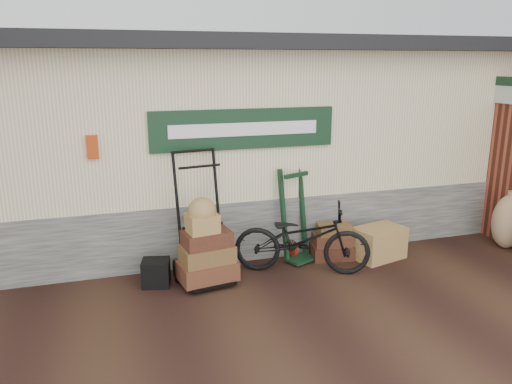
% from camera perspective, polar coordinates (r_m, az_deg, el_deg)
% --- Properties ---
extents(ground, '(80.00, 80.00, 0.00)m').
position_cam_1_polar(ground, '(6.65, 3.62, -10.68)').
color(ground, black).
rests_on(ground, ground).
extents(station_building, '(14.40, 4.10, 3.20)m').
position_cam_1_polar(station_building, '(8.71, -2.64, 6.55)').
color(station_building, '#4C4C47').
rests_on(station_building, ground).
extents(porter_trolley, '(0.98, 0.79, 1.77)m').
position_cam_1_polar(porter_trolley, '(6.56, -6.31, -2.78)').
color(porter_trolley, black).
rests_on(porter_trolley, ground).
extents(green_barrow, '(0.61, 0.57, 1.37)m').
position_cam_1_polar(green_barrow, '(7.27, 4.51, -2.65)').
color(green_barrow, black).
rests_on(green_barrow, ground).
extents(suitcase_stack, '(0.65, 0.47, 0.53)m').
position_cam_1_polar(suitcase_stack, '(7.52, 8.69, -5.57)').
color(suitcase_stack, '#3A1D12').
rests_on(suitcase_stack, ground).
extents(wicker_hamper, '(0.83, 0.65, 0.48)m').
position_cam_1_polar(wicker_hamper, '(7.66, 13.85, -5.65)').
color(wicker_hamper, brown).
rests_on(wicker_hamper, ground).
extents(black_trunk, '(0.41, 0.37, 0.35)m').
position_cam_1_polar(black_trunk, '(6.72, -11.36, -9.03)').
color(black_trunk, black).
rests_on(black_trunk, ground).
extents(bicycle, '(1.33, 1.97, 1.08)m').
position_cam_1_polar(bicycle, '(6.89, 5.29, -4.92)').
color(bicycle, black).
rests_on(bicycle, ground).
extents(burlap_sack_left, '(0.56, 0.47, 0.86)m').
position_cam_1_polar(burlap_sack_left, '(8.72, 26.91, -3.02)').
color(burlap_sack_left, '#8D704B').
rests_on(burlap_sack_left, ground).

